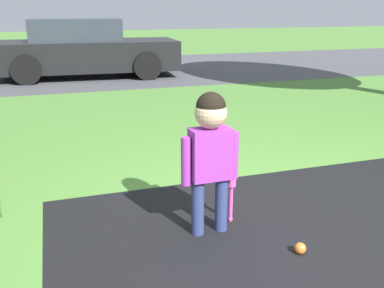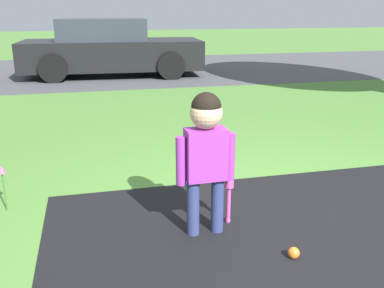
{
  "view_description": "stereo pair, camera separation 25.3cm",
  "coord_description": "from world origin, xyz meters",
  "px_view_note": "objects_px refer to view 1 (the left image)",
  "views": [
    {
      "loc": [
        -1.64,
        -2.5,
        1.56
      ],
      "look_at": [
        -0.65,
        0.5,
        0.55
      ],
      "focal_mm": 40.0,
      "sensor_mm": 36.0,
      "label": 1
    },
    {
      "loc": [
        -1.39,
        -2.56,
        1.56
      ],
      "look_at": [
        -0.65,
        0.5,
        0.55
      ],
      "focal_mm": 40.0,
      "sensor_mm": 36.0,
      "label": 2
    }
  ],
  "objects_px": {
    "sports_ball": "(300,248)",
    "parked_car": "(85,50)",
    "child": "(210,144)",
    "baseball_bat": "(232,167)"
  },
  "relations": [
    {
      "from": "child",
      "to": "parked_car",
      "type": "height_order",
      "value": "parked_car"
    },
    {
      "from": "sports_ball",
      "to": "parked_car",
      "type": "height_order",
      "value": "parked_car"
    },
    {
      "from": "baseball_bat",
      "to": "parked_car",
      "type": "xyz_separation_m",
      "value": [
        -0.4,
        7.73,
        0.18
      ]
    },
    {
      "from": "child",
      "to": "parked_car",
      "type": "xyz_separation_m",
      "value": [
        -0.19,
        7.83,
        -0.04
      ]
    },
    {
      "from": "baseball_bat",
      "to": "parked_car",
      "type": "height_order",
      "value": "parked_car"
    },
    {
      "from": "sports_ball",
      "to": "parked_car",
      "type": "distance_m",
      "value": 8.34
    },
    {
      "from": "child",
      "to": "baseball_bat",
      "type": "bearing_deg",
      "value": 24.73
    },
    {
      "from": "sports_ball",
      "to": "baseball_bat",
      "type": "bearing_deg",
      "value": 115.01
    },
    {
      "from": "child",
      "to": "sports_ball",
      "type": "bearing_deg",
      "value": -45.51
    },
    {
      "from": "child",
      "to": "baseball_bat",
      "type": "relative_size",
      "value": 1.51
    }
  ]
}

